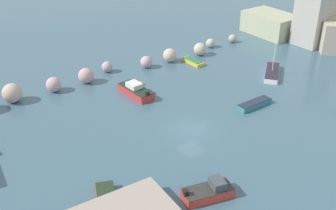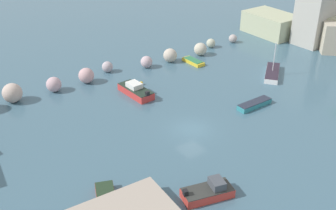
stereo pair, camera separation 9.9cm
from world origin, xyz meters
The scene contains 10 objects.
cove_water centered at (0.00, 0.00, 0.00)m, with size 160.00×160.00×0.00m, color #3D5E70.
cliff_headland_right centered at (33.54, 8.38, 2.90)m, with size 14.46×20.48×10.42m.
rock_breakwater centered at (-3.88, 16.65, 1.04)m, with size 40.71×4.10×2.59m.
channel_buoy centered at (1.34, 12.13, 0.23)m, with size 0.45×0.45×0.45m, color gold.
moored_boat_0 centered at (17.14, 4.62, 0.36)m, with size 5.58×4.98×4.61m.
moored_boat_1 centered at (-5.21, -9.01, 0.52)m, with size 4.51×2.81×1.50m.
moored_boat_4 centered at (-0.65, 10.17, 0.56)m, with size 2.31×5.18×1.48m.
moored_boat_5 centered at (-12.30, -4.57, 0.33)m, with size 2.59×3.59×0.65m.
moored_boat_6 centered at (8.97, -0.19, 0.31)m, with size 4.48×1.27×0.63m.
moored_boat_7 centered at (11.10, 13.91, 0.26)m, with size 1.51×3.54×0.53m.
Camera 2 is at (-22.91, -28.61, 22.91)m, focal length 44.17 mm.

